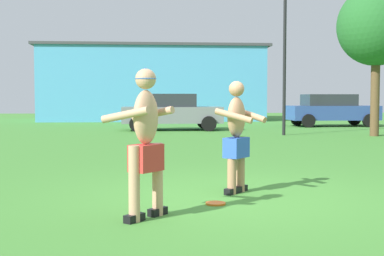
% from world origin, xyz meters
% --- Properties ---
extents(ground_plane, '(80.00, 80.00, 0.00)m').
position_xyz_m(ground_plane, '(0.00, 0.00, 0.00)').
color(ground_plane, '#428433').
extents(player_with_cap, '(0.87, 0.78, 1.77)m').
position_xyz_m(player_with_cap, '(-1.22, -1.26, 0.98)').
color(player_with_cap, black).
rests_on(player_with_cap, ground_plane).
extents(player_in_blue, '(0.80, 0.81, 1.66)m').
position_xyz_m(player_in_blue, '(0.12, 0.28, 0.88)').
color(player_in_blue, black).
rests_on(player_in_blue, ground_plane).
extents(frisbee, '(0.27, 0.27, 0.03)m').
position_xyz_m(frisbee, '(-0.30, -0.53, 0.01)').
color(frisbee, orange).
rests_on(frisbee, ground_plane).
extents(car_blue_near_post, '(4.32, 2.06, 1.58)m').
position_xyz_m(car_blue_near_post, '(7.80, 17.67, 0.82)').
color(car_blue_near_post, '#2D478C').
rests_on(car_blue_near_post, ground_plane).
extents(car_gray_mid_lot, '(4.31, 2.04, 1.58)m').
position_xyz_m(car_gray_mid_lot, '(-0.23, 15.27, 0.82)').
color(car_gray_mid_lot, slate).
rests_on(car_gray_mid_lot, ground_plane).
extents(lamp_post, '(0.60, 0.24, 6.19)m').
position_xyz_m(lamp_post, '(3.91, 11.92, 3.76)').
color(lamp_post, black).
rests_on(lamp_post, ground_plane).
extents(outbuilding_behind_lot, '(13.98, 6.08, 4.61)m').
position_xyz_m(outbuilding_behind_lot, '(-0.94, 25.83, 2.31)').
color(outbuilding_behind_lot, '#4C9ED1').
rests_on(outbuilding_behind_lot, ground_plane).
extents(tree_left_field, '(2.84, 2.84, 5.50)m').
position_xyz_m(tree_left_field, '(7.12, 11.20, 4.01)').
color(tree_left_field, brown).
rests_on(tree_left_field, ground_plane).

